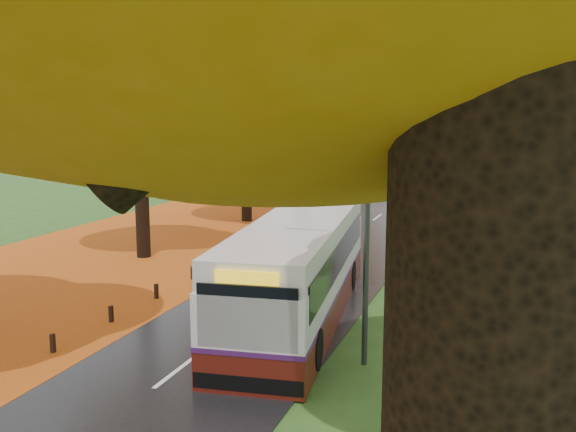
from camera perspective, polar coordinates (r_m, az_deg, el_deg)
The scene contains 14 objects.
road at distance 33.56m, azimuth 6.20°, elevation -1.49°, with size 6.50×90.00×0.04m, color black.
centre_line at distance 33.56m, azimuth 6.20°, elevation -1.45°, with size 0.12×90.00×0.01m, color silver.
leaf_verge at distance 36.64m, azimuth -7.63°, elevation -0.61°, with size 12.00×90.00×0.02m, color maroon.
leaf_drift at distance 34.37m, azimuth 1.25°, elevation -1.14°, with size 0.90×90.00×0.01m, color #CA6314.
trees_left at distance 37.32m, azimuth -3.90°, elevation 14.31°, with size 9.20×74.00×13.88m.
trees_right at distance 34.18m, azimuth 19.49°, elevation 14.53°, with size 9.30×74.20×13.96m.
bollard_row at distance 17.36m, azimuth -22.95°, elevation -11.83°, with size 0.11×23.51×0.52m.
streetlamp_near at distance 15.59m, azimuth 6.21°, elevation 3.41°, with size 2.45×0.18×8.00m.
streetlamp_mid at distance 37.30m, azimuth 14.07°, elevation 6.64°, with size 2.45×0.18×8.00m.
streetlamp_far at distance 59.23m, azimuth 16.15°, elevation 7.47°, with size 2.45×0.18×8.00m.
bus at distance 19.51m, azimuth 0.94°, elevation -4.57°, with size 4.01×11.68×3.01m.
car_white at distance 37.45m, azimuth 3.98°, elevation 0.67°, with size 1.45×3.60×1.23m, color silver.
car_silver at distance 51.46m, azimuth 8.54°, elevation 3.04°, with size 1.43×4.11×1.35m, color #9DA1A5.
car_dark at distance 56.75m, azimuth 9.38°, elevation 3.53°, with size 1.69×4.16×1.21m, color black.
Camera 1 is at (7.50, -7.10, 6.33)m, focal length 40.00 mm.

